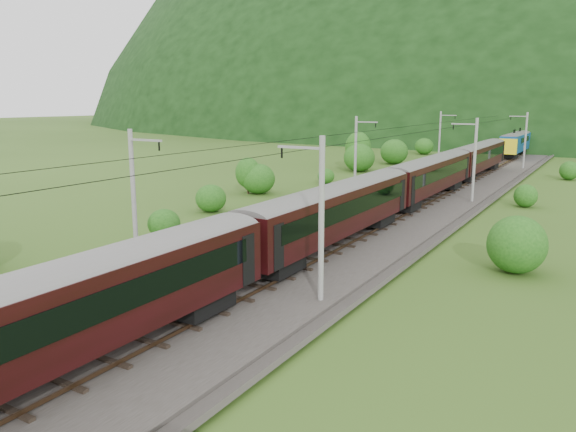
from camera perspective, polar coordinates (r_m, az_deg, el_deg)
The scene contains 15 objects.
ground at distance 31.16m, azimuth -6.95°, elevation -6.95°, with size 600.00×600.00×0.00m, color #304B17.
railbed at distance 39.17m, azimuth 1.98°, elevation -2.76°, with size 14.00×220.00×0.30m, color #38332D.
track_left at distance 40.29m, azimuth -1.02°, elevation -2.03°, with size 2.40×220.00×0.27m.
track_right at distance 38.06m, azimuth 5.16°, elevation -2.89°, with size 2.40×220.00×0.27m.
catenary_left at distance 60.65m, azimuth 6.94°, elevation 6.45°, with size 2.54×192.28×8.00m.
catenary_right at distance 56.87m, azimuth 18.36°, elevation 5.61°, with size 2.54×192.28×8.00m.
overhead_wires at distance 38.05m, azimuth 2.05°, elevation 7.43°, with size 4.83×198.00×0.03m.
mountain_main at distance 284.07m, azimuth 27.25°, elevation 8.36°, with size 504.00×360.00×244.00m, color black.
mountain_ridge at distance 351.74m, azimuth 7.59°, elevation 9.92°, with size 336.00×280.00×132.00m, color black.
train at distance 46.35m, azimuth 10.45°, elevation 3.34°, with size 2.80×133.36×4.87m.
hazard_post_near at distance 69.27m, azimuth 14.96°, elevation 3.89°, with size 0.16×0.16×1.45m, color red.
hazard_post_far at distance 85.12m, azimuth 18.64°, elevation 5.05°, with size 0.16×0.16×1.46m, color red.
signal at distance 63.12m, azimuth 9.76°, elevation 3.81°, with size 0.22×0.22×2.01m.
vegetation_left at distance 46.31m, azimuth -13.83°, elevation 1.77°, with size 11.78×145.75×6.44m.
vegetation_right at distance 21.87m, azimuth 14.07°, elevation -11.41°, with size 5.87×96.15×3.19m.
Camera 1 is at (18.15, -23.32, 9.88)m, focal length 35.00 mm.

